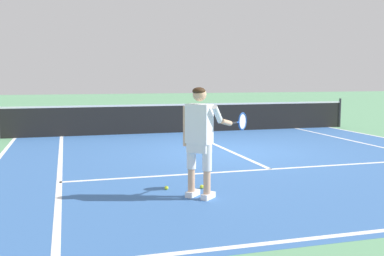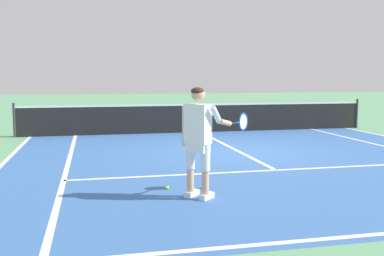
{
  "view_description": "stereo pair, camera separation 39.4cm",
  "coord_description": "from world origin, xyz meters",
  "views": [
    {
      "loc": [
        -3.97,
        -10.36,
        1.86
      ],
      "look_at": [
        -2.02,
        -3.52,
        1.05
      ],
      "focal_mm": 41.72,
      "sensor_mm": 36.0,
      "label": 1
    },
    {
      "loc": [
        -3.58,
        -10.46,
        1.86
      ],
      "look_at": [
        -2.02,
        -3.52,
        1.05
      ],
      "focal_mm": 41.72,
      "sensor_mm": 36.0,
      "label": 2
    }
  ],
  "objects": [
    {
      "name": "tennis_net",
      "position": [
        0.0,
        4.16,
        0.5
      ],
      "size": [
        11.96,
        0.08,
        1.07
      ],
      "color": "#333338",
      "rests_on": "ground"
    },
    {
      "name": "line_centre_service",
      "position": [
        0.0,
        0.96,
        0.0
      ],
      "size": [
        0.1,
        6.4,
        0.01
      ],
      "primitive_type": "cube",
      "color": "white",
      "rests_on": "ground"
    },
    {
      "name": "tennis_ball_near_feet",
      "position": [
        -1.8,
        -3.36,
        0.03
      ],
      "size": [
        0.07,
        0.07,
        0.07
      ],
      "primitive_type": "sphere",
      "color": "#CCE02D",
      "rests_on": "ground"
    },
    {
      "name": "line_service",
      "position": [
        0.0,
        -2.24,
        0.0
      ],
      "size": [
        8.23,
        0.1,
        0.01
      ],
      "primitive_type": "cube",
      "color": "white",
      "rests_on": "ground"
    },
    {
      "name": "line_singles_left",
      "position": [
        -4.12,
        -0.89,
        0.0
      ],
      "size": [
        0.1,
        10.1,
        0.01
      ],
      "primitive_type": "cube",
      "color": "white",
      "rests_on": "ground"
    },
    {
      "name": "tennis_ball_by_baseline",
      "position": [
        -2.39,
        -3.28,
        0.03
      ],
      "size": [
        0.07,
        0.07,
        0.07
      ],
      "primitive_type": "sphere",
      "color": "#CCE02D",
      "rests_on": "ground"
    },
    {
      "name": "tennis_player",
      "position": [
        -1.99,
        -3.9,
        0.99
      ],
      "size": [
        1.17,
        0.71,
        1.71
      ],
      "color": "white",
      "rests_on": "ground"
    },
    {
      "name": "court_inner_surface",
      "position": [
        0.0,
        -0.89,
        0.0
      ],
      "size": [
        10.98,
        10.5,
        0.0
      ],
      "primitive_type": "cube",
      "color": "#3866A8",
      "rests_on": "ground"
    },
    {
      "name": "ground_plane",
      "position": [
        0.0,
        0.0,
        0.0
      ],
      "size": [
        80.0,
        80.0,
        0.0
      ],
      "primitive_type": "plane",
      "color": "#609E70"
    }
  ]
}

